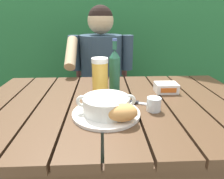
# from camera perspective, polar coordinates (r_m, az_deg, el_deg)

# --- Properties ---
(dining_table) EXTENTS (1.28, 0.82, 0.76)m
(dining_table) POSITION_cam_1_polar(r_m,az_deg,el_deg) (0.97, 1.60, -8.95)
(dining_table) COLOR #4A321E
(dining_table) RESTS_ON ground_plane
(hedge_backdrop) EXTENTS (3.65, 0.98, 2.67)m
(hedge_backdrop) POSITION_cam_1_polar(r_m,az_deg,el_deg) (2.33, 2.48, 19.82)
(hedge_backdrop) COLOR #246232
(hedge_backdrop) RESTS_ON ground_plane
(chair_near_diner) EXTENTS (0.49, 0.48, 0.93)m
(chair_near_diner) POSITION_cam_1_polar(r_m,az_deg,el_deg) (1.82, -2.86, -1.15)
(chair_near_diner) COLOR #472822
(chair_near_diner) RESTS_ON ground_plane
(person_eating) EXTENTS (0.48, 0.47, 1.21)m
(person_eating) POSITION_cam_1_polar(r_m,az_deg,el_deg) (1.55, -3.11, 4.48)
(person_eating) COLOR #2B3E4E
(person_eating) RESTS_ON ground_plane
(serving_plate) EXTENTS (0.27, 0.27, 0.01)m
(serving_plate) POSITION_cam_1_polar(r_m,az_deg,el_deg) (0.81, -1.66, -6.74)
(serving_plate) COLOR white
(serving_plate) RESTS_ON dining_table
(soup_bowl) EXTENTS (0.23, 0.18, 0.07)m
(soup_bowl) POSITION_cam_1_polar(r_m,az_deg,el_deg) (0.79, -1.69, -4.20)
(soup_bowl) COLOR white
(soup_bowl) RESTS_ON serving_plate
(bread_roll) EXTENTS (0.12, 0.09, 0.06)m
(bread_roll) POSITION_cam_1_polar(r_m,az_deg,el_deg) (0.73, 3.23, -6.45)
(bread_roll) COLOR tan
(bread_roll) RESTS_ON serving_plate
(beer_glass) EXTENTS (0.08, 0.08, 0.19)m
(beer_glass) POSITION_cam_1_polar(r_m,az_deg,el_deg) (0.97, -3.41, 3.45)
(beer_glass) COLOR gold
(beer_glass) RESTS_ON dining_table
(beer_bottle) EXTENTS (0.06, 0.06, 0.27)m
(beer_bottle) POSITION_cam_1_polar(r_m,az_deg,el_deg) (1.04, 0.73, 5.70)
(beer_bottle) COLOR #235B40
(beer_bottle) RESTS_ON dining_table
(water_glass_small) EXTENTS (0.06, 0.06, 0.06)m
(water_glass_small) POSITION_cam_1_polar(r_m,az_deg,el_deg) (0.85, 11.83, -4.11)
(water_glass_small) COLOR silver
(water_glass_small) RESTS_ON dining_table
(butter_tub) EXTENTS (0.11, 0.09, 0.05)m
(butter_tub) POSITION_cam_1_polar(r_m,az_deg,el_deg) (1.07, 15.14, 0.53)
(butter_tub) COLOR white
(butter_tub) RESTS_ON dining_table
(table_knife) EXTENTS (0.14, 0.07, 0.01)m
(table_knife) POSITION_cam_1_polar(r_m,az_deg,el_deg) (0.91, 7.39, -3.77)
(table_knife) COLOR silver
(table_knife) RESTS_ON dining_table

